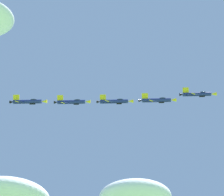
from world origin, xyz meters
The scene contains 5 objects.
fighter_jet_lead centered at (31.25, 83.14, 85.16)m, with size 15.90×8.60×6.45m.
fighter_jet_left_wing centered at (13.09, 82.03, 81.05)m, with size 15.90×8.20×6.92m.
fighter_jet_right_wing centered at (-4.86, 83.54, 82.15)m, with size 15.90×8.69×6.34m.
fighter_jet_left_outer centered at (-23.49, 83.97, 82.68)m, with size 15.90×7.97×7.17m.
fighter_jet_right_outer centered at (-41.73, 81.47, 81.02)m, with size 15.90×8.56×6.50m.
Camera 1 is at (-3.68, -5.09, 1.72)m, focal length 44.57 mm.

